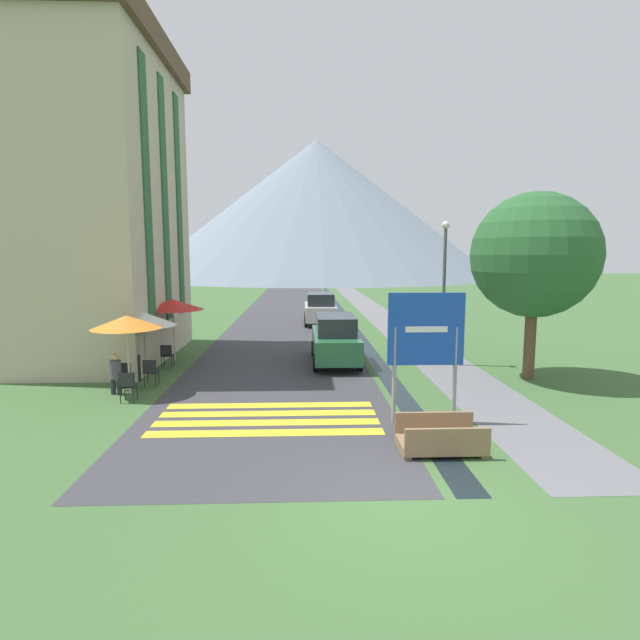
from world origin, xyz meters
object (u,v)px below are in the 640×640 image
(footbridge, at_px, (440,440))
(cafe_umbrella_middle_white, at_px, (145,319))
(road_sign, at_px, (426,340))
(cafe_chair_nearest, at_px, (127,384))
(cafe_umbrella_rear_red, at_px, (173,305))
(person_standing_terrace, at_px, (135,351))
(parked_car_near, at_px, (335,339))
(streetlamp, at_px, (444,281))
(tree_by_path, at_px, (535,255))
(person_seated_far, at_px, (116,372))
(cafe_chair_near_right, at_px, (150,370))
(cafe_chair_near_left, at_px, (125,373))
(cafe_umbrella_front_orange, at_px, (127,322))
(parked_car_far, at_px, (320,309))
(cafe_chair_far_left, at_px, (167,354))
(hotel_building, at_px, (97,188))

(footbridge, bearing_deg, cafe_umbrella_middle_white, 139.93)
(road_sign, distance_m, cafe_chair_nearest, 8.09)
(cafe_umbrella_rear_red, height_order, person_standing_terrace, cafe_umbrella_rear_red)
(footbridge, height_order, parked_car_near, parked_car_near)
(streetlamp, relative_size, tree_by_path, 0.87)
(streetlamp, bearing_deg, person_standing_terrace, -169.15)
(parked_car_near, height_order, cafe_umbrella_rear_red, cafe_umbrella_rear_red)
(road_sign, bearing_deg, person_seated_far, 161.50)
(cafe_chair_near_right, xyz_separation_m, streetlamp, (9.79, 2.73, 2.58))
(cafe_umbrella_middle_white, xyz_separation_m, person_seated_far, (-0.19, -2.26, -1.24))
(cafe_chair_nearest, height_order, person_seated_far, person_seated_far)
(cafe_chair_nearest, bearing_deg, cafe_umbrella_middle_white, 87.74)
(parked_car_near, distance_m, cafe_umbrella_middle_white, 6.74)
(cafe_umbrella_rear_red, relative_size, tree_by_path, 0.39)
(streetlamp, bearing_deg, cafe_chair_near_left, -163.45)
(cafe_chair_near_right, bearing_deg, person_standing_terrace, 107.12)
(parked_car_near, height_order, tree_by_path, tree_by_path)
(footbridge, distance_m, cafe_chair_near_left, 9.51)
(cafe_umbrella_front_orange, bearing_deg, footbridge, -30.00)
(parked_car_far, bearing_deg, cafe_chair_near_left, -114.25)
(footbridge, bearing_deg, streetlamp, 74.02)
(person_seated_far, bearing_deg, person_standing_terrace, 87.45)
(cafe_chair_far_left, height_order, cafe_umbrella_middle_white, cafe_umbrella_middle_white)
(footbridge, xyz_separation_m, tree_by_path, (4.54, 5.85, 3.77))
(parked_car_near, distance_m, cafe_chair_far_left, 6.10)
(cafe_chair_near_left, distance_m, cafe_umbrella_rear_red, 4.50)
(tree_by_path, bearing_deg, cafe_chair_near_left, -175.91)
(cafe_umbrella_rear_red, relative_size, streetlamp, 0.45)
(hotel_building, height_order, parked_car_near, hotel_building)
(parked_car_near, xyz_separation_m, cafe_chair_far_left, (-6.06, -0.59, -0.40))
(road_sign, bearing_deg, hotel_building, 142.53)
(cafe_chair_near_right, bearing_deg, hotel_building, 97.66)
(cafe_chair_far_left, height_order, cafe_chair_nearest, same)
(road_sign, xyz_separation_m, cafe_umbrella_rear_red, (-7.79, 7.39, 0.13))
(cafe_umbrella_front_orange, xyz_separation_m, person_seated_far, (-0.37, -0.03, -1.44))
(cafe_chair_nearest, relative_size, cafe_umbrella_rear_red, 0.36)
(road_sign, bearing_deg, cafe_chair_far_left, 141.57)
(footbridge, relative_size, parked_car_near, 0.39)
(cafe_chair_near_left, height_order, person_seated_far, person_seated_far)
(cafe_chair_near_right, bearing_deg, person_seated_far, -159.43)
(cafe_chair_near_right, height_order, cafe_umbrella_front_orange, cafe_umbrella_front_orange)
(hotel_building, bearing_deg, cafe_chair_far_left, -34.84)
(parked_car_near, bearing_deg, footbridge, -79.28)
(cafe_chair_nearest, xyz_separation_m, person_standing_terrace, (-0.55, 2.37, 0.48))
(person_seated_far, bearing_deg, cafe_chair_nearest, -53.84)
(cafe_chair_near_left, bearing_deg, cafe_chair_nearest, -83.84)
(hotel_building, height_order, cafe_umbrella_middle_white, hotel_building)
(tree_by_path, bearing_deg, person_standing_terrace, 179.17)
(hotel_building, bearing_deg, cafe_umbrella_middle_white, -50.97)
(cafe_umbrella_middle_white, bearing_deg, cafe_chair_nearest, -82.12)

